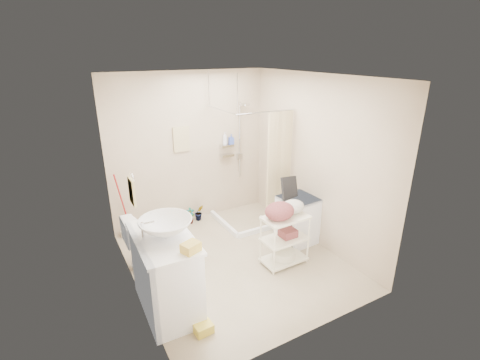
% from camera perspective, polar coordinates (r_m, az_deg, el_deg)
% --- Properties ---
extents(floor, '(3.20, 3.20, 0.00)m').
position_cam_1_polar(floor, '(5.23, -0.83, -13.08)').
color(floor, tan).
rests_on(floor, ground).
extents(ceiling, '(2.80, 3.20, 0.04)m').
position_cam_1_polar(ceiling, '(4.36, -1.02, 16.66)').
color(ceiling, silver).
rests_on(ceiling, ground).
extents(wall_back, '(2.80, 0.04, 2.60)m').
position_cam_1_polar(wall_back, '(6.03, -8.21, 4.99)').
color(wall_back, beige).
rests_on(wall_back, ground).
extents(wall_front, '(2.80, 0.04, 2.60)m').
position_cam_1_polar(wall_front, '(3.43, 12.03, -7.65)').
color(wall_front, beige).
rests_on(wall_front, ground).
extents(wall_left, '(0.04, 3.20, 2.60)m').
position_cam_1_polar(wall_left, '(4.20, -17.96, -2.83)').
color(wall_left, beige).
rests_on(wall_left, ground).
extents(wall_right, '(0.04, 3.20, 2.60)m').
position_cam_1_polar(wall_right, '(5.41, 12.26, 2.91)').
color(wall_right, beige).
rests_on(wall_right, ground).
extents(vanity, '(0.64, 1.11, 0.96)m').
position_cam_1_polar(vanity, '(4.24, -12.06, -14.71)').
color(vanity, white).
rests_on(vanity, ground).
extents(sink, '(0.75, 0.75, 0.20)m').
position_cam_1_polar(sink, '(3.95, -12.09, -7.61)').
color(sink, silver).
rests_on(sink, vanity).
extents(counter_basket, '(0.22, 0.20, 0.10)m').
position_cam_1_polar(counter_basket, '(3.64, -8.08, -10.88)').
color(counter_basket, gold).
rests_on(counter_basket, vanity).
extents(floor_basket, '(0.30, 0.24, 0.15)m').
position_cam_1_polar(floor_basket, '(4.12, -6.03, -22.84)').
color(floor_basket, yellow).
rests_on(floor_basket, ground).
extents(toilet, '(0.77, 0.44, 0.78)m').
position_cam_1_polar(toilet, '(5.12, -14.11, -9.47)').
color(toilet, white).
rests_on(toilet, ground).
extents(mop, '(0.12, 0.12, 1.13)m').
position_cam_1_polar(mop, '(5.88, -19.03, -3.99)').
color(mop, '#A91719').
rests_on(mop, ground).
extents(potted_plant_a, '(0.16, 0.12, 0.29)m').
position_cam_1_polar(potted_plant_a, '(6.23, -8.13, -5.85)').
color(potted_plant_a, '#965429').
rests_on(potted_plant_a, ground).
extents(potted_plant_b, '(0.17, 0.14, 0.30)m').
position_cam_1_polar(potted_plant_b, '(6.33, -6.72, -5.30)').
color(potted_plant_b, brown).
rests_on(potted_plant_b, ground).
extents(hanging_towel, '(0.28, 0.03, 0.42)m').
position_cam_1_polar(hanging_towel, '(5.91, -9.60, 6.61)').
color(hanging_towel, '#C6B789').
rests_on(hanging_towel, wall_back).
extents(towel_ring, '(0.04, 0.22, 0.34)m').
position_cam_1_polar(towel_ring, '(3.96, -17.33, -1.54)').
color(towel_ring, beige).
rests_on(towel_ring, wall_left).
extents(tp_holder, '(0.08, 0.12, 0.14)m').
position_cam_1_polar(tp_holder, '(4.51, -16.79, -9.30)').
color(tp_holder, white).
rests_on(tp_holder, wall_left).
extents(shower, '(1.10, 1.10, 2.10)m').
position_cam_1_polar(shower, '(5.98, 1.47, 2.57)').
color(shower, white).
rests_on(shower, ground).
extents(shampoo_bottle_a, '(0.11, 0.11, 0.22)m').
position_cam_1_polar(shampoo_bottle_a, '(6.19, -2.49, 6.86)').
color(shampoo_bottle_a, silver).
rests_on(shampoo_bottle_a, shower).
extents(shampoo_bottle_b, '(0.09, 0.09, 0.18)m').
position_cam_1_polar(shampoo_bottle_b, '(6.21, -1.44, 6.71)').
color(shampoo_bottle_b, '#384FAE').
rests_on(shampoo_bottle_b, shower).
extents(washing_machine, '(0.55, 0.56, 0.76)m').
position_cam_1_polar(washing_machine, '(5.61, 9.40, -6.42)').
color(washing_machine, white).
rests_on(washing_machine, ground).
extents(laundry_rack, '(0.65, 0.39, 0.88)m').
position_cam_1_polar(laundry_rack, '(5.01, 7.35, -8.98)').
color(laundry_rack, white).
rests_on(laundry_rack, ground).
extents(ironing_board, '(0.33, 0.15, 1.13)m').
position_cam_1_polar(ironing_board, '(5.42, 8.47, -5.14)').
color(ironing_board, black).
rests_on(ironing_board, ground).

